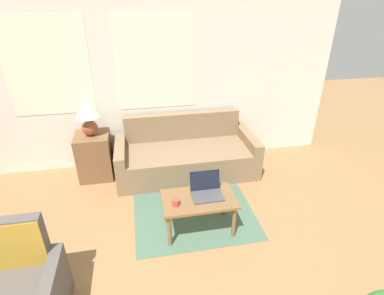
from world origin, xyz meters
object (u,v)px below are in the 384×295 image
(couch, at_px, (186,156))
(coffee_table, at_px, (199,203))
(cup_navy, at_px, (176,202))
(laptop, at_px, (206,190))
(table_lamp, at_px, (87,113))

(couch, height_order, coffee_table, couch)
(cup_navy, bearing_deg, laptop, 19.21)
(coffee_table, height_order, laptop, laptop)
(cup_navy, bearing_deg, coffee_table, 14.39)
(couch, xyz_separation_m, coffee_table, (-0.08, -1.29, 0.12))
(coffee_table, bearing_deg, couch, 86.50)
(laptop, bearing_deg, cup_navy, -160.79)
(table_lamp, relative_size, laptop, 1.53)
(table_lamp, xyz_separation_m, coffee_table, (1.25, -1.39, -0.61))
(table_lamp, bearing_deg, couch, -4.55)
(coffee_table, bearing_deg, cup_navy, -165.61)
(table_lamp, distance_m, coffee_table, 1.97)
(laptop, bearing_deg, table_lamp, 135.20)
(table_lamp, height_order, coffee_table, table_lamp)
(couch, bearing_deg, cup_navy, -104.26)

